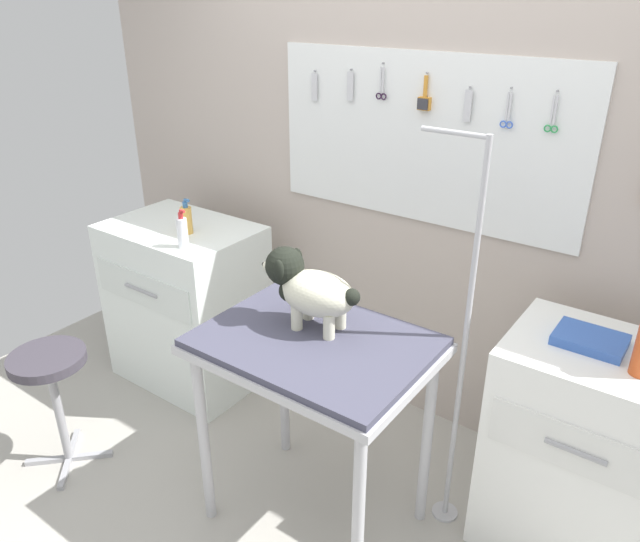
{
  "coord_description": "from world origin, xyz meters",
  "views": [
    {
      "loc": [
        1.25,
        -1.22,
        2.07
      ],
      "look_at": [
        0.07,
        0.41,
        1.13
      ],
      "focal_mm": 33.91,
      "sensor_mm": 36.0,
      "label": 1
    }
  ],
  "objects_px": {
    "grooming_table": "(315,362)",
    "spray_bottle_short": "(182,232)",
    "grooming_arm": "(460,364)",
    "counter_left": "(187,304)",
    "cabinet_right": "(585,452)",
    "stool": "(51,376)",
    "dog": "(308,288)"
  },
  "relations": [
    {
      "from": "counter_left",
      "to": "stool",
      "type": "bearing_deg",
      "value": -86.84
    },
    {
      "from": "grooming_table",
      "to": "spray_bottle_short",
      "type": "xyz_separation_m",
      "value": [
        -0.98,
        0.27,
        0.22
      ]
    },
    {
      "from": "dog",
      "to": "grooming_arm",
      "type": "bearing_deg",
      "value": 27.59
    },
    {
      "from": "stool",
      "to": "dog",
      "type": "bearing_deg",
      "value": 24.27
    },
    {
      "from": "grooming_arm",
      "to": "counter_left",
      "type": "height_order",
      "value": "grooming_arm"
    },
    {
      "from": "grooming_arm",
      "to": "spray_bottle_short",
      "type": "distance_m",
      "value": 1.45
    },
    {
      "from": "grooming_table",
      "to": "stool",
      "type": "relative_size",
      "value": 1.49
    },
    {
      "from": "spray_bottle_short",
      "to": "counter_left",
      "type": "bearing_deg",
      "value": 142.31
    },
    {
      "from": "cabinet_right",
      "to": "spray_bottle_short",
      "type": "height_order",
      "value": "spray_bottle_short"
    },
    {
      "from": "dog",
      "to": "grooming_table",
      "type": "bearing_deg",
      "value": -40.39
    },
    {
      "from": "grooming_arm",
      "to": "grooming_table",
      "type": "bearing_deg",
      "value": -142.51
    },
    {
      "from": "dog",
      "to": "spray_bottle_short",
      "type": "height_order",
      "value": "dog"
    },
    {
      "from": "dog",
      "to": "stool",
      "type": "relative_size",
      "value": 0.69
    },
    {
      "from": "grooming_table",
      "to": "grooming_arm",
      "type": "height_order",
      "value": "grooming_arm"
    },
    {
      "from": "counter_left",
      "to": "spray_bottle_short",
      "type": "distance_m",
      "value": 0.61
    },
    {
      "from": "grooming_arm",
      "to": "dog",
      "type": "height_order",
      "value": "grooming_arm"
    },
    {
      "from": "stool",
      "to": "spray_bottle_short",
      "type": "height_order",
      "value": "spray_bottle_short"
    },
    {
      "from": "dog",
      "to": "stool",
      "type": "distance_m",
      "value": 1.32
    },
    {
      "from": "grooming_table",
      "to": "grooming_arm",
      "type": "xyz_separation_m",
      "value": [
        0.44,
        0.34,
        -0.02
      ]
    },
    {
      "from": "grooming_arm",
      "to": "dog",
      "type": "xyz_separation_m",
      "value": [
        -0.52,
        -0.27,
        0.29
      ]
    },
    {
      "from": "grooming_table",
      "to": "counter_left",
      "type": "height_order",
      "value": "counter_left"
    },
    {
      "from": "cabinet_right",
      "to": "spray_bottle_short",
      "type": "distance_m",
      "value": 1.99
    },
    {
      "from": "grooming_table",
      "to": "spray_bottle_short",
      "type": "distance_m",
      "value": 1.04
    },
    {
      "from": "spray_bottle_short",
      "to": "grooming_arm",
      "type": "bearing_deg",
      "value": 2.94
    },
    {
      "from": "grooming_arm",
      "to": "dog",
      "type": "relative_size",
      "value": 3.94
    },
    {
      "from": "grooming_table",
      "to": "stool",
      "type": "height_order",
      "value": "grooming_table"
    },
    {
      "from": "grooming_table",
      "to": "stool",
      "type": "bearing_deg",
      "value": -160.05
    },
    {
      "from": "counter_left",
      "to": "cabinet_right",
      "type": "height_order",
      "value": "counter_left"
    },
    {
      "from": "grooming_table",
      "to": "cabinet_right",
      "type": "bearing_deg",
      "value": 29.29
    },
    {
      "from": "grooming_arm",
      "to": "counter_left",
      "type": "bearing_deg",
      "value": 176.4
    },
    {
      "from": "dog",
      "to": "stool",
      "type": "bearing_deg",
      "value": -155.73
    },
    {
      "from": "dog",
      "to": "stool",
      "type": "xyz_separation_m",
      "value": [
        -1.09,
        -0.49,
        -0.56
      ]
    }
  ]
}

